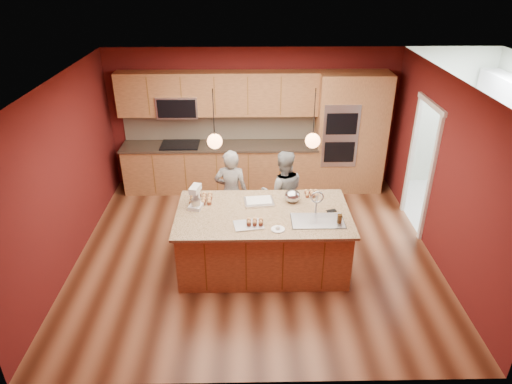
{
  "coord_description": "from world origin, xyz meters",
  "views": [
    {
      "loc": [
        -0.1,
        -5.97,
        4.19
      ],
      "look_at": [
        0.01,
        -0.1,
        1.11
      ],
      "focal_mm": 32.0,
      "sensor_mm": 36.0,
      "label": 1
    }
  ],
  "objects_px": {
    "island": "(264,239)",
    "person_left": "(231,193)",
    "person_right": "(283,193)",
    "stand_mixer": "(196,198)",
    "mixing_bowl": "(292,196)"
  },
  "relations": [
    {
      "from": "person_left",
      "to": "person_right",
      "type": "distance_m",
      "value": 0.84
    },
    {
      "from": "island",
      "to": "stand_mixer",
      "type": "height_order",
      "value": "island"
    },
    {
      "from": "person_right",
      "to": "stand_mixer",
      "type": "xyz_separation_m",
      "value": [
        -1.32,
        -0.77,
        0.33
      ]
    },
    {
      "from": "person_left",
      "to": "person_right",
      "type": "relative_size",
      "value": 1.02
    },
    {
      "from": "person_left",
      "to": "island",
      "type": "bearing_deg",
      "value": 123.26
    },
    {
      "from": "person_right",
      "to": "mixing_bowl",
      "type": "bearing_deg",
      "value": 94.26
    },
    {
      "from": "person_left",
      "to": "stand_mixer",
      "type": "distance_m",
      "value": 0.96
    },
    {
      "from": "island",
      "to": "person_left",
      "type": "xyz_separation_m",
      "value": [
        -0.5,
        0.95,
        0.27
      ]
    },
    {
      "from": "island",
      "to": "person_right",
      "type": "distance_m",
      "value": 1.04
    },
    {
      "from": "island",
      "to": "person_left",
      "type": "bearing_deg",
      "value": 117.91
    },
    {
      "from": "person_left",
      "to": "mixing_bowl",
      "type": "bearing_deg",
      "value": 151.14
    },
    {
      "from": "person_left",
      "to": "stand_mixer",
      "type": "bearing_deg",
      "value": 63.42
    },
    {
      "from": "person_right",
      "to": "stand_mixer",
      "type": "relative_size",
      "value": 4.32
    },
    {
      "from": "person_right",
      "to": "stand_mixer",
      "type": "distance_m",
      "value": 1.56
    },
    {
      "from": "person_left",
      "to": "stand_mixer",
      "type": "xyz_separation_m",
      "value": [
        -0.48,
        -0.77,
        0.32
      ]
    }
  ]
}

